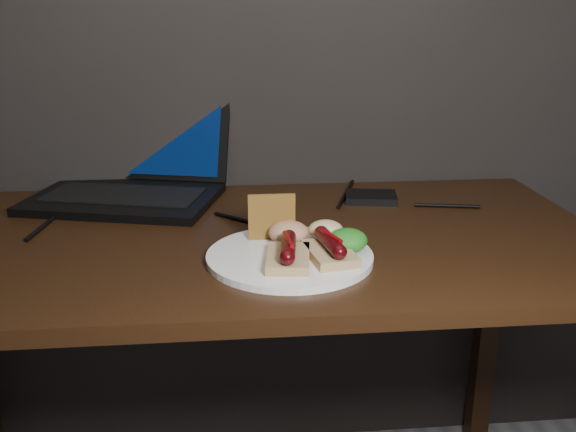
# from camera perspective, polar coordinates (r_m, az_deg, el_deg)

# --- Properties ---
(desk) EXTENTS (1.40, 0.70, 0.75)m
(desk) POSITION_cam_1_polar(r_m,az_deg,el_deg) (1.26, -4.21, -5.45)
(desk) COLOR black
(desk) RESTS_ON ground
(laptop) EXTENTS (0.47, 0.44, 0.25)m
(laptop) POSITION_cam_1_polar(r_m,az_deg,el_deg) (1.51, -13.62, 3.71)
(laptop) COLOR black
(laptop) RESTS_ON desk
(hard_drive) EXTENTS (0.12, 0.10, 0.02)m
(hard_drive) POSITION_cam_1_polar(r_m,az_deg,el_deg) (1.45, 7.37, 1.66)
(hard_drive) COLOR black
(hard_drive) RESTS_ON desk
(desk_cables) EXTENTS (0.92, 0.35, 0.01)m
(desk_cables) POSITION_cam_1_polar(r_m,az_deg,el_deg) (1.36, -1.86, 0.55)
(desk_cables) COLOR black
(desk_cables) RESTS_ON desk
(plate) EXTENTS (0.36, 0.36, 0.01)m
(plate) POSITION_cam_1_polar(r_m,az_deg,el_deg) (1.11, 0.15, -3.64)
(plate) COLOR white
(plate) RESTS_ON desk
(bread_sausage_center) EXTENTS (0.08, 0.12, 0.04)m
(bread_sausage_center) POSITION_cam_1_polar(r_m,az_deg,el_deg) (1.06, 0.02, -3.34)
(bread_sausage_center) COLOR tan
(bread_sausage_center) RESTS_ON plate
(bread_sausage_right) EXTENTS (0.09, 0.13, 0.04)m
(bread_sausage_right) POSITION_cam_1_polar(r_m,az_deg,el_deg) (1.08, 3.75, -2.90)
(bread_sausage_right) COLOR tan
(bread_sausage_right) RESTS_ON plate
(crispbread) EXTENTS (0.09, 0.01, 0.08)m
(crispbread) POSITION_cam_1_polar(r_m,az_deg,el_deg) (1.16, -1.46, -0.08)
(crispbread) COLOR #AF8130
(crispbread) RESTS_ON plate
(salad_greens) EXTENTS (0.07, 0.07, 0.04)m
(salad_greens) POSITION_cam_1_polar(r_m,az_deg,el_deg) (1.11, 5.30, -2.14)
(salad_greens) COLOR #135F13
(salad_greens) RESTS_ON plate
(salsa_mound) EXTENTS (0.07, 0.07, 0.04)m
(salsa_mound) POSITION_cam_1_polar(r_m,az_deg,el_deg) (1.15, 0.05, -1.46)
(salsa_mound) COLOR #A02110
(salsa_mound) RESTS_ON plate
(coleslaw_mound) EXTENTS (0.06, 0.06, 0.04)m
(coleslaw_mound) POSITION_cam_1_polar(r_m,az_deg,el_deg) (1.16, 3.37, -1.26)
(coleslaw_mound) COLOR beige
(coleslaw_mound) RESTS_ON plate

